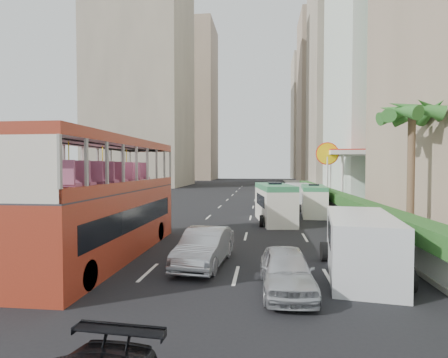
# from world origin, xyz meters

# --- Properties ---
(ground_plane) EXTENTS (200.00, 200.00, 0.00)m
(ground_plane) POSITION_xyz_m (0.00, 0.00, 0.00)
(ground_plane) COLOR black
(ground_plane) RESTS_ON ground
(double_decker_bus) EXTENTS (2.50, 11.00, 5.06)m
(double_decker_bus) POSITION_xyz_m (-6.00, 0.00, 2.53)
(double_decker_bus) COLOR #9E311D
(double_decker_bus) RESTS_ON ground
(car_silver_lane_a) EXTENTS (1.94, 4.45, 1.42)m
(car_silver_lane_a) POSITION_xyz_m (-1.72, -0.84, 0.00)
(car_silver_lane_a) COLOR #B3B5BA
(car_silver_lane_a) RESTS_ON ground
(car_silver_lane_b) EXTENTS (1.71, 3.93, 1.32)m
(car_silver_lane_b) POSITION_xyz_m (1.27, -3.36, 0.00)
(car_silver_lane_b) COLOR #B3B5BA
(car_silver_lane_b) RESTS_ON ground
(van_asset) EXTENTS (2.63, 5.04, 1.35)m
(van_asset) POSITION_xyz_m (1.23, 16.02, 0.00)
(van_asset) COLOR silver
(van_asset) RESTS_ON ground
(minibus_near) EXTENTS (2.81, 6.15, 2.63)m
(minibus_near) POSITION_xyz_m (1.33, 10.17, 1.31)
(minibus_near) COLOR silver
(minibus_near) RESTS_ON ground
(minibus_far) EXTENTS (2.17, 5.42, 2.35)m
(minibus_far) POSITION_xyz_m (4.52, 14.01, 1.17)
(minibus_far) COLOR silver
(minibus_far) RESTS_ON ground
(panel_van_near) EXTENTS (2.89, 5.59, 2.13)m
(panel_van_near) POSITION_xyz_m (4.00, -1.37, 1.07)
(panel_van_near) COLOR silver
(panel_van_near) RESTS_ON ground
(panel_van_far) EXTENTS (2.86, 5.73, 2.20)m
(panel_van_far) POSITION_xyz_m (4.19, 19.69, 1.10)
(panel_van_far) COLOR silver
(panel_van_far) RESTS_ON ground
(sidewalk) EXTENTS (6.00, 120.00, 0.18)m
(sidewalk) POSITION_xyz_m (9.00, 25.00, 0.09)
(sidewalk) COLOR #99968C
(sidewalk) RESTS_ON ground
(kerb_wall) EXTENTS (0.30, 44.00, 1.00)m
(kerb_wall) POSITION_xyz_m (6.20, 14.00, 0.68)
(kerb_wall) COLOR silver
(kerb_wall) RESTS_ON sidewalk
(hedge) EXTENTS (1.10, 44.00, 0.70)m
(hedge) POSITION_xyz_m (6.20, 14.00, 1.53)
(hedge) COLOR #2D6626
(hedge) RESTS_ON kerb_wall
(palm_tree) EXTENTS (0.36, 0.36, 6.40)m
(palm_tree) POSITION_xyz_m (7.80, 4.00, 3.38)
(palm_tree) COLOR brown
(palm_tree) RESTS_ON sidewalk
(shell_station) EXTENTS (6.50, 8.00, 5.50)m
(shell_station) POSITION_xyz_m (10.00, 23.00, 2.75)
(shell_station) COLOR silver
(shell_station) RESTS_ON ground
(tower_mid) EXTENTS (16.00, 16.00, 50.00)m
(tower_mid) POSITION_xyz_m (18.00, 58.00, 25.00)
(tower_mid) COLOR tan
(tower_mid) RESTS_ON ground
(tower_far_a) EXTENTS (14.00, 14.00, 44.00)m
(tower_far_a) POSITION_xyz_m (17.00, 82.00, 22.00)
(tower_far_a) COLOR tan
(tower_far_a) RESTS_ON ground
(tower_far_b) EXTENTS (14.00, 14.00, 40.00)m
(tower_far_b) POSITION_xyz_m (17.00, 104.00, 20.00)
(tower_far_b) COLOR tan
(tower_far_b) RESTS_ON ground
(tower_left_a) EXTENTS (18.00, 18.00, 52.00)m
(tower_left_a) POSITION_xyz_m (-24.00, 55.00, 26.00)
(tower_left_a) COLOR tan
(tower_left_a) RESTS_ON ground
(tower_left_b) EXTENTS (16.00, 16.00, 46.00)m
(tower_left_b) POSITION_xyz_m (-22.00, 90.00, 23.00)
(tower_left_b) COLOR tan
(tower_left_b) RESTS_ON ground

